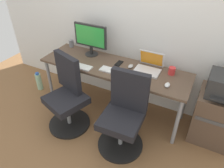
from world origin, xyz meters
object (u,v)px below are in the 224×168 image
(office_chair_right, at_px, (124,116))
(office_chair_left, at_px, (68,96))
(desktop_monitor, at_px, (91,38))
(open_laptop, at_px, (149,66))
(side_cabinet, at_px, (215,117))
(water_bottle_on_floor, at_px, (39,81))
(coffee_mug, at_px, (172,71))

(office_chair_right, bearing_deg, office_chair_left, -179.77)
(desktop_monitor, bearing_deg, open_laptop, -1.99)
(side_cabinet, bearing_deg, office_chair_left, -161.38)
(office_chair_left, distance_m, water_bottle_on_floor, 1.01)
(office_chair_right, bearing_deg, desktop_monitor, 141.18)
(open_laptop, bearing_deg, office_chair_left, -142.76)
(desktop_monitor, bearing_deg, water_bottle_on_floor, -162.07)
(office_chair_left, distance_m, coffee_mug, 1.31)
(desktop_monitor, distance_m, open_laptop, 0.87)
(office_chair_right, bearing_deg, water_bottle_on_floor, 167.61)
(open_laptop, relative_size, coffee_mug, 3.37)
(office_chair_right, relative_size, desktop_monitor, 1.96)
(office_chair_right, bearing_deg, side_cabinet, 31.64)
(office_chair_right, height_order, open_laptop, office_chair_right)
(water_bottle_on_floor, distance_m, desktop_monitor, 1.22)
(office_chair_right, distance_m, coffee_mug, 0.79)
(office_chair_right, relative_size, open_laptop, 3.03)
(coffee_mug, bearing_deg, side_cabinet, -7.37)
(coffee_mug, bearing_deg, office_chair_left, -149.39)
(desktop_monitor, relative_size, open_laptop, 1.55)
(office_chair_left, bearing_deg, side_cabinet, 18.62)
(open_laptop, distance_m, coffee_mug, 0.28)
(office_chair_right, xyz_separation_m, coffee_mug, (0.32, 0.65, 0.33))
(side_cabinet, bearing_deg, coffee_mug, 172.63)
(side_cabinet, distance_m, open_laptop, 0.98)
(office_chair_left, height_order, desktop_monitor, desktop_monitor)
(side_cabinet, xyz_separation_m, water_bottle_on_floor, (-2.59, -0.20, -0.18))
(office_chair_left, height_order, office_chair_right, same)
(water_bottle_on_floor, bearing_deg, open_laptop, 8.33)
(office_chair_right, xyz_separation_m, open_laptop, (0.04, 0.62, 0.34))
(open_laptop, bearing_deg, water_bottle_on_floor, -171.67)
(side_cabinet, distance_m, water_bottle_on_floor, 2.61)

